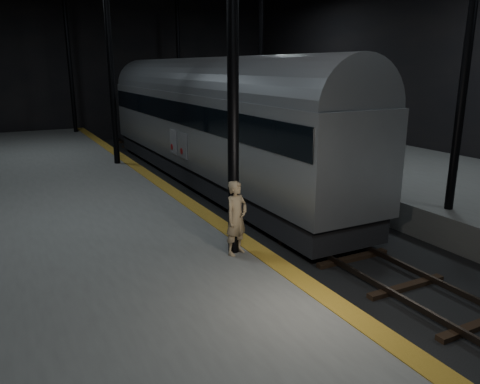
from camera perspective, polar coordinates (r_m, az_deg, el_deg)
ground at (r=16.84m, az=4.68°, el=-3.48°), size 44.00×44.00×0.00m
platform_left at (r=14.37m, az=-21.68°, el=-5.76°), size 9.00×43.80×1.00m
platform_right at (r=21.52m, az=21.90°, el=0.97°), size 9.00×43.80×1.00m
tactile_strip at (r=15.13m, az=-5.74°, el=-1.68°), size 0.50×43.80×0.01m
track at (r=16.82m, az=4.69°, el=-3.26°), size 2.40×43.00×0.24m
train at (r=21.68m, az=-4.13°, el=9.17°), size 3.13×20.92×5.59m
woman at (r=11.02m, az=-0.43°, el=-3.17°), size 0.77×0.64×1.80m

